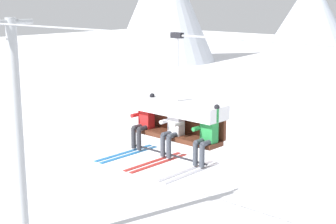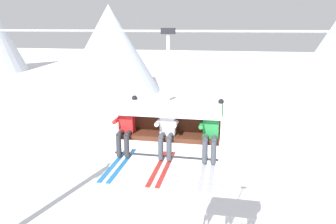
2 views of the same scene
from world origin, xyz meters
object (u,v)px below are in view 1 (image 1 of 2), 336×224
(lift_tower_near, at_px, (17,133))
(chairlift_chair, at_px, (179,113))
(skier_red, at_px, (143,121))
(skier_white, at_px, (172,128))
(skier_green, at_px, (206,135))

(lift_tower_near, bearing_deg, chairlift_chair, -5.13)
(skier_red, xyz_separation_m, skier_white, (0.91, -0.01, -0.02))
(chairlift_chair, bearing_deg, skier_red, -166.82)
(lift_tower_near, xyz_separation_m, skier_white, (7.90, -0.93, 1.70))
(skier_green, bearing_deg, skier_red, 180.00)
(chairlift_chair, distance_m, skier_red, 0.98)
(chairlift_chair, height_order, skier_white, chairlift_chair)
(lift_tower_near, distance_m, chairlift_chair, 8.18)
(lift_tower_near, height_order, skier_red, lift_tower_near)
(skier_red, bearing_deg, skier_green, 0.00)
(chairlift_chair, height_order, skier_green, chairlift_chair)
(skier_red, bearing_deg, chairlift_chair, 13.18)
(lift_tower_near, distance_m, skier_red, 7.25)
(lift_tower_near, relative_size, skier_red, 4.89)
(lift_tower_near, height_order, skier_white, lift_tower_near)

